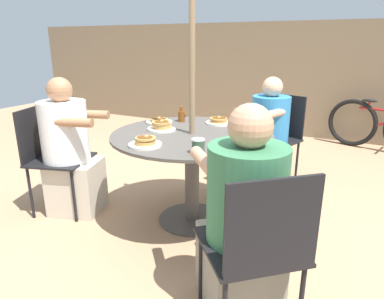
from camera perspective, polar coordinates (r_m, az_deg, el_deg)
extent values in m
plane|color=tan|center=(2.91, 0.00, -11.56)|extent=(12.00, 12.00, 0.00)
cube|color=#7A664C|center=(5.57, 15.23, 11.15)|extent=(10.00, 0.06, 1.71)
cylinder|color=#4C4742|center=(2.91, 0.00, -11.43)|extent=(0.55, 0.55, 0.01)
cylinder|color=#4C4742|center=(2.75, 0.00, -5.00)|extent=(0.11, 0.11, 0.72)
cylinder|color=#4C4742|center=(2.64, 0.00, 2.46)|extent=(1.25, 1.25, 0.02)
cylinder|color=#846B4C|center=(2.57, 0.00, 9.07)|extent=(0.05, 0.05, 2.07)
cylinder|color=black|center=(3.37, 13.84, -3.63)|extent=(0.02, 0.02, 0.45)
cylinder|color=black|center=(3.58, 8.70, -2.09)|extent=(0.02, 0.02, 0.45)
cylinder|color=black|center=(3.69, 17.06, -2.08)|extent=(0.02, 0.02, 0.45)
cylinder|color=black|center=(3.87, 12.17, -0.75)|extent=(0.02, 0.02, 0.45)
cube|color=black|center=(3.55, 13.20, 1.49)|extent=(0.57, 0.57, 0.02)
cube|color=black|center=(3.68, 15.31, 5.49)|extent=(0.41, 0.16, 0.43)
cube|color=slate|center=(3.53, 11.91, -2.54)|extent=(0.46, 0.48, 0.45)
cylinder|color=teal|center=(3.45, 12.91, 4.85)|extent=(0.37, 0.37, 0.46)
sphere|color=#DBA884|center=(3.40, 13.28, 10.10)|extent=(0.19, 0.19, 0.19)
cylinder|color=#DBA884|center=(3.18, 13.27, 5.78)|extent=(0.17, 0.33, 0.07)
cylinder|color=#DBA884|center=(3.35, 9.00, 6.60)|extent=(0.17, 0.33, 0.07)
cylinder|color=black|center=(3.25, -15.96, -4.66)|extent=(0.02, 0.02, 0.45)
cylinder|color=black|center=(2.94, -19.10, -7.39)|extent=(0.02, 0.02, 0.45)
cylinder|color=black|center=(3.42, -21.77, -4.10)|extent=(0.02, 0.02, 0.45)
cylinder|color=black|center=(3.13, -25.31, -6.58)|extent=(0.02, 0.02, 0.45)
cube|color=black|center=(3.10, -21.00, -1.60)|extent=(0.56, 0.56, 0.02)
cube|color=black|center=(3.15, -24.84, 2.51)|extent=(0.15, 0.41, 0.43)
cube|color=beige|center=(3.12, -18.66, -5.83)|extent=(0.49, 0.47, 0.45)
cylinder|color=white|center=(3.00, -20.51, 2.75)|extent=(0.38, 0.38, 0.51)
sphere|color=#A3704C|center=(2.94, -21.23, 9.25)|extent=(0.20, 0.20, 0.20)
cylinder|color=#A3704C|center=(3.02, -16.31, 5.65)|extent=(0.30, 0.15, 0.07)
cylinder|color=#A3704C|center=(2.75, -19.03, 4.28)|extent=(0.30, 0.15, 0.07)
cylinder|color=black|center=(1.99, 1.46, -19.22)|extent=(0.02, 0.02, 0.45)
cylinder|color=black|center=(2.11, 11.99, -17.28)|extent=(0.02, 0.02, 0.45)
cube|color=black|center=(1.76, 9.51, -15.51)|extent=(0.63, 0.63, 0.02)
cube|color=black|center=(1.48, 13.36, -12.47)|extent=(0.33, 0.30, 0.43)
cube|color=gray|center=(1.99, 7.71, -19.45)|extent=(0.55, 0.55, 0.45)
cylinder|color=#38754C|center=(1.69, 9.10, -7.58)|extent=(0.39, 0.39, 0.50)
sphere|color=tan|center=(1.58, 9.70, 3.85)|extent=(0.21, 0.21, 0.21)
cylinder|color=tan|center=(1.77, 2.03, -2.00)|extent=(0.27, 0.29, 0.07)
cylinder|color=tan|center=(1.88, 11.27, -1.16)|extent=(0.27, 0.29, 0.07)
cylinder|color=silver|center=(2.74, -5.07, 3.41)|extent=(0.23, 0.23, 0.02)
cylinder|color=#BC8947|center=(2.74, -4.99, 3.71)|extent=(0.14, 0.14, 0.01)
cylinder|color=#BC8947|center=(2.74, -5.13, 3.99)|extent=(0.15, 0.15, 0.01)
cylinder|color=#BC8947|center=(2.74, -5.17, 4.25)|extent=(0.14, 0.14, 0.01)
cylinder|color=#BC8947|center=(2.73, -5.21, 4.49)|extent=(0.15, 0.15, 0.01)
ellipsoid|color=brown|center=(2.73, -5.10, 4.68)|extent=(0.12, 0.11, 0.00)
cube|color=#F4E084|center=(2.74, -5.05, 4.84)|extent=(0.02, 0.02, 0.01)
cylinder|color=silver|center=(2.99, -5.51, 4.59)|extent=(0.23, 0.23, 0.02)
cylinder|color=#BC8947|center=(2.99, -5.39, 4.85)|extent=(0.15, 0.15, 0.01)
cylinder|color=#BC8947|center=(2.98, -5.48, 5.02)|extent=(0.15, 0.15, 0.01)
ellipsoid|color=brown|center=(2.98, -5.53, 5.19)|extent=(0.13, 0.12, 0.00)
cube|color=#F4E084|center=(2.99, -5.50, 5.33)|extent=(0.03, 0.03, 0.01)
cylinder|color=silver|center=(2.95, 4.49, 4.45)|extent=(0.23, 0.23, 0.02)
cylinder|color=#BC8947|center=(2.95, 4.43, 4.70)|extent=(0.14, 0.14, 0.01)
cylinder|color=#BC8947|center=(2.95, 4.49, 4.97)|extent=(0.15, 0.15, 0.01)
cylinder|color=#BC8947|center=(2.94, 4.42, 5.17)|extent=(0.15, 0.15, 0.01)
ellipsoid|color=brown|center=(2.94, 4.52, 5.33)|extent=(0.12, 0.11, 0.00)
cube|color=#F4E084|center=(2.95, 4.54, 5.47)|extent=(0.03, 0.03, 0.01)
cylinder|color=silver|center=(2.33, -7.81, 0.78)|extent=(0.23, 0.23, 0.02)
cylinder|color=#BC8947|center=(2.33, -7.85, 1.06)|extent=(0.14, 0.14, 0.01)
cylinder|color=#BC8947|center=(2.33, -7.74, 1.35)|extent=(0.14, 0.14, 0.01)
cylinder|color=#BC8947|center=(2.33, -7.92, 1.66)|extent=(0.13, 0.13, 0.01)
cylinder|color=#BC8947|center=(2.32, -7.76, 1.89)|extent=(0.14, 0.14, 0.01)
ellipsoid|color=brown|center=(2.32, -7.87, 2.07)|extent=(0.11, 0.10, 0.00)
cube|color=#F4E084|center=(2.32, -7.60, 2.22)|extent=(0.02, 0.02, 0.01)
cylinder|color=brown|center=(3.03, -1.79, 5.55)|extent=(0.06, 0.06, 0.09)
cylinder|color=brown|center=(3.01, -1.81, 6.79)|extent=(0.03, 0.03, 0.04)
torus|color=brown|center=(3.01, -1.33, 5.77)|extent=(0.04, 0.01, 0.04)
cylinder|color=#33513D|center=(2.15, 1.04, 0.47)|extent=(0.08, 0.08, 0.09)
cylinder|color=white|center=(2.14, 1.05, 1.68)|extent=(0.08, 0.08, 0.01)
cylinder|color=silver|center=(2.75, 7.88, 4.26)|extent=(0.07, 0.07, 0.10)
torus|color=black|center=(5.30, 25.14, 4.06)|extent=(0.66, 0.22, 0.66)
cylinder|color=maroon|center=(5.17, 29.27, 5.75)|extent=(0.58, 0.18, 0.03)
cylinder|color=maroon|center=(5.21, 27.42, 6.59)|extent=(0.03, 0.03, 0.09)
ellipsoid|color=black|center=(5.20, 27.51, 7.24)|extent=(0.21, 0.12, 0.04)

